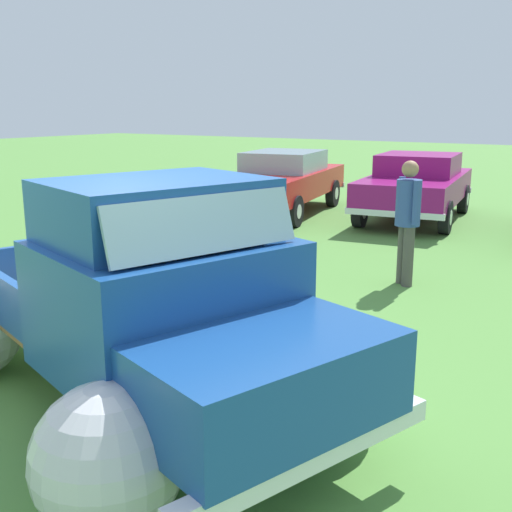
% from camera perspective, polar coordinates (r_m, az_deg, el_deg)
% --- Properties ---
extents(ground_plane, '(80.00, 80.00, 0.00)m').
position_cam_1_polar(ground_plane, '(5.66, -11.29, -12.31)').
color(ground_plane, '#548C3D').
extents(vintage_pickup_truck, '(4.99, 3.79, 1.96)m').
position_cam_1_polar(vintage_pickup_truck, '(5.05, -9.61, -6.13)').
color(vintage_pickup_truck, black).
rests_on(vintage_pickup_truck, ground).
extents(show_car_0, '(2.69, 4.98, 1.43)m').
position_cam_1_polar(show_car_0, '(14.62, 2.38, 6.95)').
color(show_car_0, black).
rests_on(show_car_0, ground).
extents(show_car_1, '(2.48, 4.52, 1.43)m').
position_cam_1_polar(show_car_1, '(14.23, 14.38, 6.36)').
color(show_car_1, black).
rests_on(show_car_1, ground).
extents(spectator_0, '(0.48, 0.48, 1.73)m').
position_cam_1_polar(spectator_0, '(8.84, 13.63, 3.65)').
color(spectator_0, '#4C4742').
rests_on(spectator_0, ground).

